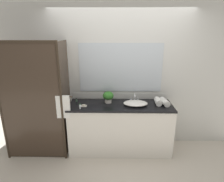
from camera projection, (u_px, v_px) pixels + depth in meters
ground_plane at (120, 149)px, 3.57m from camera, size 8.00×8.00×0.00m
wall_back_with_mirror at (120, 77)px, 3.50m from camera, size 4.40×0.06×2.60m
vanity_cabinet at (120, 128)px, 3.44m from camera, size 1.80×0.58×0.90m
shower_enclosure at (43, 101)px, 3.10m from camera, size 1.20×0.59×2.00m
sink_basin at (135, 103)px, 3.27m from camera, size 0.42×0.29×0.07m
faucet at (134, 99)px, 3.45m from camera, size 0.17×0.16×0.14m
potted_plant at (108, 96)px, 3.36m from camera, size 0.19×0.19×0.21m
soap_dish at (84, 106)px, 3.22m from camera, size 0.10×0.07×0.04m
amenity_bottle_shampoo at (80, 107)px, 3.11m from camera, size 0.02×0.02×0.09m
amenity_bottle_body_wash at (77, 100)px, 3.42m from camera, size 0.03×0.03×0.07m
rolled_towel_near_edge at (165, 102)px, 3.28m from camera, size 0.14×0.25×0.11m
rolled_towel_middle at (158, 101)px, 3.30m from camera, size 0.12×0.24×0.11m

